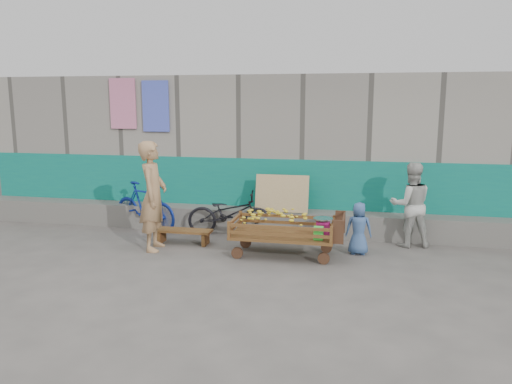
% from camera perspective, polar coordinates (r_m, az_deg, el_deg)
% --- Properties ---
extents(ground, '(80.00, 80.00, 0.00)m').
position_cam_1_polar(ground, '(7.48, -2.08, -9.19)').
color(ground, '#514E4A').
rests_on(ground, ground).
extents(building_wall, '(12.00, 3.50, 3.00)m').
position_cam_1_polar(building_wall, '(11.07, 2.94, 4.98)').
color(building_wall, gray).
rests_on(building_wall, ground).
extents(banana_cart, '(1.82, 0.83, 0.78)m').
position_cam_1_polar(banana_cart, '(8.13, 2.87, -3.72)').
color(banana_cart, '#532A16').
rests_on(banana_cart, ground).
extents(bench, '(1.03, 0.31, 0.26)m').
position_cam_1_polar(bench, '(8.97, -8.31, -4.69)').
color(bench, '#532A16').
rests_on(bench, ground).
extents(vendor_man, '(0.54, 0.73, 1.85)m').
position_cam_1_polar(vendor_man, '(8.56, -11.67, -0.45)').
color(vendor_man, '#A97F55').
rests_on(vendor_man, ground).
extents(woman, '(0.80, 0.68, 1.47)m').
position_cam_1_polar(woman, '(9.02, 17.26, -1.40)').
color(woman, beige).
rests_on(woman, ground).
extents(child, '(0.43, 0.28, 0.87)m').
position_cam_1_polar(child, '(8.40, 11.66, -4.09)').
color(child, '#3B5C92').
rests_on(child, ground).
extents(bicycle_dark, '(1.65, 0.78, 0.83)m').
position_cam_1_polar(bicycle_dark, '(9.42, -3.03, -2.45)').
color(bicycle_dark, black).
rests_on(bicycle_dark, ground).
extents(bicycle_blue, '(1.62, 1.00, 0.94)m').
position_cam_1_polar(bicycle_blue, '(9.99, -12.60, -1.61)').
color(bicycle_blue, navy).
rests_on(bicycle_blue, ground).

